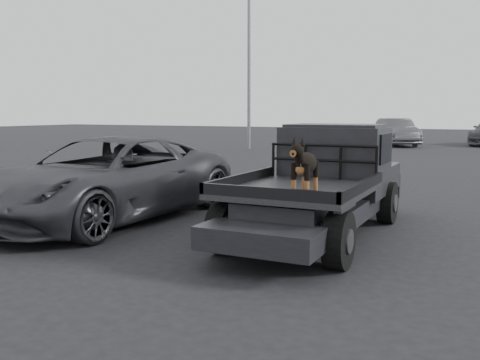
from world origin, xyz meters
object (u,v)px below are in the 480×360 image
at_px(flatbed_ute, 318,208).
at_px(dog, 305,168).
at_px(floodlight_near, 249,3).
at_px(parked_suv, 106,179).
at_px(distant_car_a, 396,132).

height_order(flatbed_ute, dog, dog).
xyz_separation_m(flatbed_ute, floodlight_near, (-9.66, 17.87, 7.20)).
bearing_deg(dog, parked_suv, 164.59).
bearing_deg(floodlight_near, distant_car_a, 45.88).
xyz_separation_m(flatbed_ute, distant_car_a, (-3.10, 24.63, 0.35)).
distance_m(distant_car_a, floodlight_near, 11.65).
xyz_separation_m(flatbed_ute, parked_suv, (-3.99, -0.47, 0.31)).
bearing_deg(floodlight_near, flatbed_ute, -61.59).
relative_size(flatbed_ute, distant_car_a, 1.10).
relative_size(dog, distant_car_a, 0.15).
bearing_deg(distant_car_a, flatbed_ute, -107.50).
height_order(dog, parked_suv, dog).
height_order(distant_car_a, floodlight_near, floodlight_near).
height_order(dog, floodlight_near, floodlight_near).
height_order(parked_suv, distant_car_a, distant_car_a).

